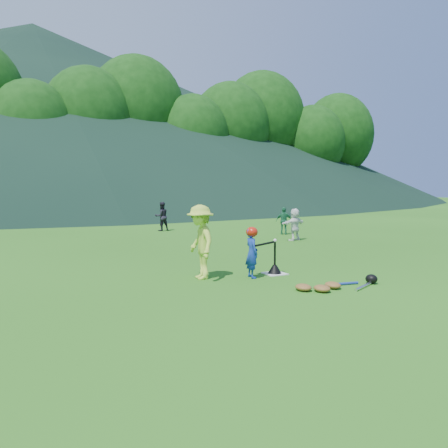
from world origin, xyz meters
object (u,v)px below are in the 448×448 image
at_px(batter_child, 252,253).
at_px(fielder_c, 284,221).
at_px(fielder_b, 162,216).
at_px(batting_tee, 275,268).
at_px(adult_coach, 200,242).
at_px(fielder_d, 295,224).
at_px(home_plate, 275,274).
at_px(equipment_pile, 333,285).

bearing_deg(batter_child, fielder_c, -33.21).
xyz_separation_m(batter_child, fielder_b, (1.32, 9.99, 0.10)).
distance_m(batter_child, batting_tee, 0.75).
bearing_deg(batter_child, batting_tee, -75.39).
distance_m(adult_coach, fielder_d, 7.02).
distance_m(home_plate, equipment_pile, 1.65).
bearing_deg(batter_child, fielder_d, -37.73).
xyz_separation_m(home_plate, fielder_d, (3.84, 4.66, 0.56)).
height_order(batter_child, fielder_b, fielder_b).
bearing_deg(fielder_b, batting_tee, 81.29).
relative_size(fielder_d, batting_tee, 1.67).
distance_m(fielder_c, batting_tee, 7.88).
bearing_deg(batting_tee, fielder_b, 86.06).
bearing_deg(batter_child, adult_coach, 74.64).
distance_m(batter_child, fielder_c, 8.34).
bearing_deg(home_plate, batting_tee, 0.00).
xyz_separation_m(adult_coach, fielder_d, (5.48, 4.39, -0.20)).
bearing_deg(equipment_pile, fielder_b, 87.83).
height_order(fielder_b, fielder_d, fielder_b).
bearing_deg(fielder_b, home_plate, 81.29).
distance_m(fielder_b, fielder_d, 6.11).
xyz_separation_m(home_plate, batting_tee, (0.00, 0.00, 0.12)).
bearing_deg(home_plate, equipment_pile, -81.45).
bearing_deg(home_plate, batter_child, -170.86).
relative_size(fielder_b, fielder_c, 1.14).
xyz_separation_m(fielder_c, fielder_d, (-0.73, -1.74, 0.02)).
height_order(home_plate, fielder_b, fielder_b).
bearing_deg(adult_coach, equipment_pile, 49.53).
xyz_separation_m(home_plate, fielder_c, (4.57, 6.41, 0.53)).
xyz_separation_m(adult_coach, fielder_c, (6.21, 6.13, -0.22)).
bearing_deg(batting_tee, fielder_c, 54.48).
distance_m(batter_child, adult_coach, 1.10).
relative_size(fielder_d, equipment_pile, 0.63).
bearing_deg(home_plate, fielder_d, 50.54).
bearing_deg(batting_tee, batter_child, -170.86).
relative_size(fielder_b, fielder_d, 1.09).
xyz_separation_m(home_plate, equipment_pile, (0.24, -1.63, 0.06)).
bearing_deg(equipment_pile, home_plate, 98.55).
relative_size(fielder_c, batting_tee, 1.60).
xyz_separation_m(fielder_c, batting_tee, (-4.57, -6.41, -0.41)).
relative_size(batter_child, equipment_pile, 0.58).
bearing_deg(fielder_b, fielder_d, 116.36).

